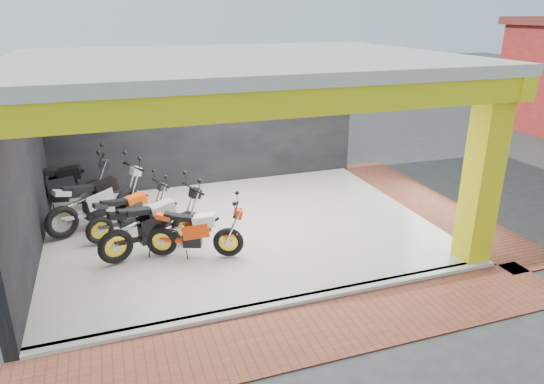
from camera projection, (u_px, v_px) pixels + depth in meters
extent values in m
plane|color=#2D2D30|center=(272.00, 274.00, 8.80)|extent=(80.00, 80.00, 0.00)
cube|color=white|center=(242.00, 228.00, 10.55)|extent=(8.00, 6.00, 0.10)
cube|color=beige|center=(238.00, 60.00, 9.31)|extent=(8.40, 6.40, 0.20)
cube|color=black|center=(208.00, 122.00, 12.70)|extent=(8.20, 0.20, 3.50)
cube|color=black|center=(20.00, 173.00, 8.71)|extent=(0.20, 6.20, 3.50)
cube|color=yellow|center=(483.00, 174.00, 8.67)|extent=(0.50, 0.50, 3.50)
cube|color=yellow|center=(295.00, 102.00, 6.76)|extent=(8.40, 0.30, 0.40)
cube|color=yellow|center=(414.00, 69.00, 10.64)|extent=(0.30, 6.40, 0.40)
cube|color=white|center=(292.00, 302.00, 7.88)|extent=(8.00, 0.20, 0.10)
cube|color=brown|center=(311.00, 332.00, 7.20)|extent=(9.00, 1.40, 0.03)
cube|color=brown|center=(428.00, 203.00, 12.03)|extent=(1.40, 7.00, 0.03)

